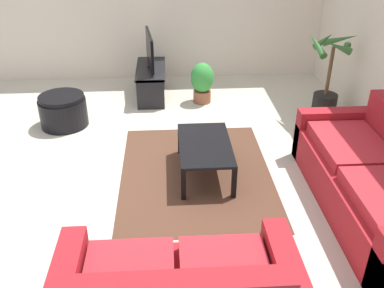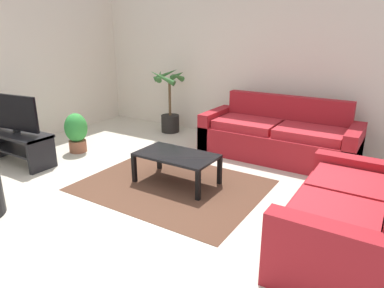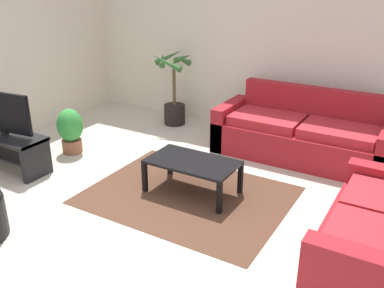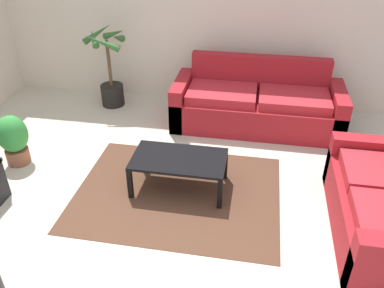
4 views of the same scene
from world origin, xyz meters
TOP-DOWN VIEW (x-y plane):
  - ground_plane at (0.00, 0.00)m, footprint 6.60×6.60m
  - wall_back at (0.00, 3.00)m, footprint 6.00×0.06m
  - couch_main at (0.98, 2.28)m, footprint 2.29×0.90m
  - coffee_table at (0.21, 0.68)m, footprint 1.00×0.57m
  - area_rug at (0.21, 0.58)m, footprint 2.20×1.70m
  - potted_palm at (-1.23, 2.55)m, footprint 0.67×0.71m
  - potted_plant_small at (-1.81, 0.82)m, footprint 0.35×0.35m

SIDE VIEW (x-z plane):
  - ground_plane at x=0.00m, z-range 0.00..0.00m
  - area_rug at x=0.21m, z-range 0.00..0.01m
  - couch_main at x=0.98m, z-range -0.15..0.75m
  - potted_plant_small at x=-1.81m, z-range 0.02..0.65m
  - coffee_table at x=0.21m, z-range 0.15..0.54m
  - potted_palm at x=-1.23m, z-range -0.12..1.09m
  - wall_back at x=0.00m, z-range 0.00..2.70m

